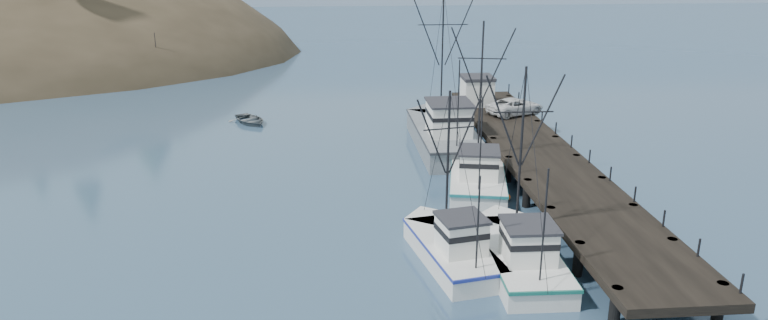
% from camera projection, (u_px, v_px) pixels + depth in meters
% --- Properties ---
extents(ground, '(400.00, 400.00, 0.00)m').
position_uv_depth(ground, '(371.00, 293.00, 35.74)').
color(ground, navy).
rests_on(ground, ground).
extents(pier, '(6.00, 44.00, 2.00)m').
position_uv_depth(pier, '(543.00, 160.00, 51.46)').
color(pier, black).
rests_on(pier, ground).
extents(moored_sailboats, '(21.25, 16.12, 6.35)m').
position_uv_depth(moored_sailboats, '(81.00, 79.00, 86.96)').
color(moored_sailboats, silver).
rests_on(moored_sailboats, ground).
extents(trawler_near, '(3.93, 11.37, 11.53)m').
position_uv_depth(trawler_near, '(519.00, 253.00, 38.40)').
color(trawler_near, silver).
rests_on(trawler_near, ground).
extents(trawler_mid, '(4.95, 10.10, 10.11)m').
position_uv_depth(trawler_mid, '(451.00, 247.00, 39.07)').
color(trawler_mid, silver).
rests_on(trawler_mid, ground).
extents(trawler_far, '(5.88, 12.27, 12.34)m').
position_uv_depth(trawler_far, '(477.00, 174.00, 50.94)').
color(trawler_far, silver).
rests_on(trawler_far, ground).
extents(work_vessel, '(5.07, 16.44, 13.67)m').
position_uv_depth(work_vessel, '(443.00, 133.00, 60.00)').
color(work_vessel, slate).
rests_on(work_vessel, ground).
extents(pier_shed, '(3.00, 3.20, 2.80)m').
position_uv_depth(pier_shed, '(477.00, 90.00, 66.51)').
color(pier_shed, silver).
rests_on(pier_shed, pier).
extents(pickup_truck, '(6.03, 4.55, 1.52)m').
position_uv_depth(pickup_truck, '(515.00, 106.00, 62.99)').
color(pickup_truck, silver).
rests_on(pickup_truck, pier).
extents(motorboat, '(5.32, 5.82, 0.98)m').
position_uv_depth(motorboat, '(250.00, 123.00, 67.91)').
color(motorboat, '#565D60').
rests_on(motorboat, ground).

